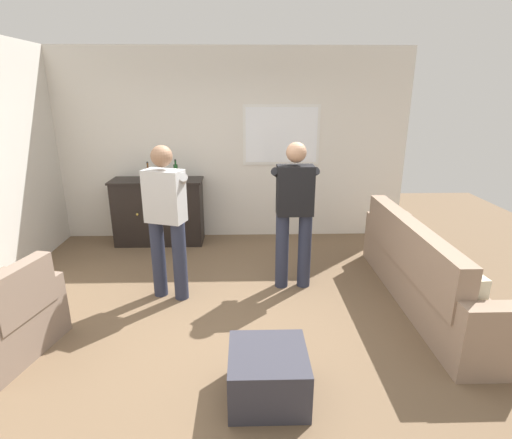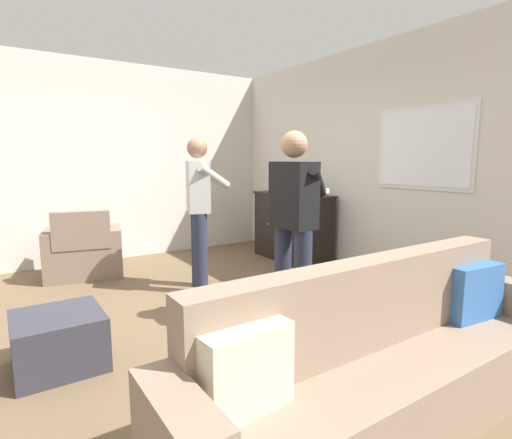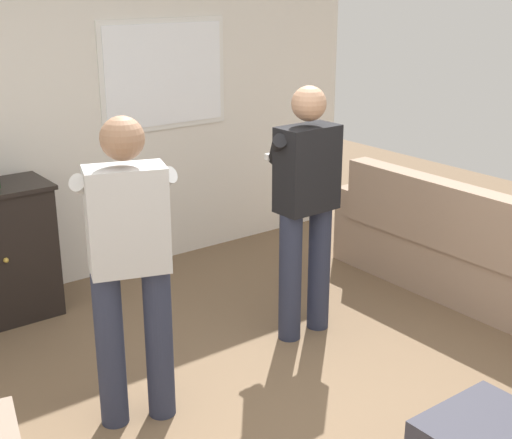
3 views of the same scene
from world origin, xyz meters
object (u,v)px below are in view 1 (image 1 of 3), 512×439
object	(u,v)px
bottle_liquor_amber	(148,174)
person_standing_left	(166,216)
person_standing_right	(294,209)
bottle_wine_green	(176,172)
couch	(421,273)
sideboard_cabinet	(159,212)
armchair	(6,324)
ottoman	(268,374)

from	to	relation	value
bottle_liquor_amber	person_standing_left	bearing A→B (deg)	-71.18
person_standing_right	bottle_wine_green	bearing A→B (deg)	137.75
person_standing_left	couch	bearing A→B (deg)	-4.37
couch	person_standing_right	size ratio (longest dim) A/B	1.54
sideboard_cabinet	bottle_wine_green	size ratio (longest dim) A/B	4.38
armchair	person_standing_right	bearing A→B (deg)	24.81
bottle_liquor_amber	armchair	bearing A→B (deg)	-104.73
bottle_wine_green	person_standing_left	bearing A→B (deg)	-84.52
bottle_wine_green	person_standing_right	world-z (taller)	person_standing_right
person_standing_left	ottoman	bearing A→B (deg)	-57.85
bottle_wine_green	person_standing_left	distance (m)	1.62
bottle_wine_green	bottle_liquor_amber	xyz separation A→B (m)	(-0.40, 0.01, -0.02)
couch	bottle_wine_green	distance (m)	3.46
couch	sideboard_cabinet	xyz separation A→B (m)	(-3.15, 1.87, 0.14)
person_standing_left	bottle_wine_green	bearing A→B (deg)	95.48
person_standing_left	bottle_liquor_amber	bearing A→B (deg)	108.82
ottoman	person_standing_left	bearing A→B (deg)	122.15
armchair	sideboard_cabinet	xyz separation A→B (m)	(0.78, 2.66, 0.20)
person_standing_right	couch	bearing A→B (deg)	-17.72
armchair	bottle_wine_green	world-z (taller)	bottle_wine_green
bottle_wine_green	ottoman	xyz separation A→B (m)	(1.14, -3.18, -0.90)
sideboard_cabinet	person_standing_left	bearing A→B (deg)	-74.78
sideboard_cabinet	couch	bearing A→B (deg)	-30.70
bottle_liquor_amber	bottle_wine_green	bearing A→B (deg)	-0.73
bottle_liquor_amber	person_standing_left	distance (m)	1.71
bottle_liquor_amber	person_standing_right	size ratio (longest dim) A/B	0.16
couch	sideboard_cabinet	world-z (taller)	sideboard_cabinet
couch	person_standing_left	distance (m)	2.77
bottle_wine_green	bottle_liquor_amber	bearing A→B (deg)	179.27
couch	bottle_liquor_amber	distance (m)	3.79
couch	bottle_liquor_amber	xyz separation A→B (m)	(-3.25, 1.82, 0.72)
armchair	person_standing_right	size ratio (longest dim) A/B	0.60
ottoman	armchair	bearing A→B (deg)	165.31
armchair	ottoman	bearing A→B (deg)	-14.69
couch	armchair	world-z (taller)	couch
bottle_wine_green	ottoman	size ratio (longest dim) A/B	0.52
ottoman	bottle_wine_green	bearing A→B (deg)	109.78
ottoman	person_standing_right	world-z (taller)	person_standing_right
armchair	sideboard_cabinet	size ratio (longest dim) A/B	0.76
couch	armchair	distance (m)	4.01
armchair	sideboard_cabinet	distance (m)	2.78
couch	bottle_liquor_amber	world-z (taller)	bottle_liquor_amber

